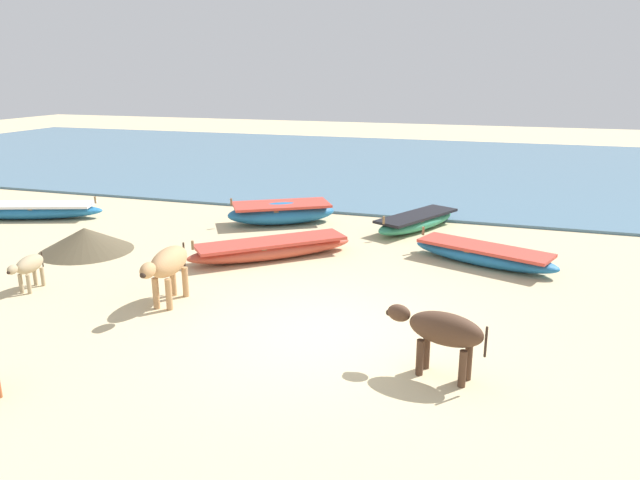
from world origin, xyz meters
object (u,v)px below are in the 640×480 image
(cow_adult_tan, at_px, (168,265))
(cow_second_adult_dark, at_px, (442,331))
(fishing_boat_4, at_px, (24,210))
(fishing_boat_5, at_px, (282,212))
(calf_far_dun, at_px, (29,266))
(fishing_boat_1, at_px, (272,248))
(fishing_boat_2, at_px, (484,254))
(fishing_boat_6, at_px, (417,221))

(cow_adult_tan, bearing_deg, cow_second_adult_dark, 71.61)
(fishing_boat_4, relative_size, cow_adult_tan, 2.80)
(fishing_boat_5, bearing_deg, fishing_boat_4, -17.69)
(fishing_boat_4, relative_size, calf_far_dun, 4.28)
(calf_far_dun, bearing_deg, fishing_boat_1, 123.20)
(fishing_boat_2, relative_size, fishing_boat_6, 1.08)
(fishing_boat_6, bearing_deg, calf_far_dun, -16.33)
(fishing_boat_5, xyz_separation_m, fishing_boat_6, (3.71, 0.50, -0.09))
(fishing_boat_4, distance_m, cow_adult_tan, 8.75)
(fishing_boat_6, height_order, calf_far_dun, calf_far_dun)
(fishing_boat_5, relative_size, calf_far_dun, 3.02)
(fishing_boat_4, relative_size, cow_second_adult_dark, 3.10)
(fishing_boat_2, xyz_separation_m, cow_second_adult_dark, (-0.30, -5.36, 0.46))
(fishing_boat_6, xyz_separation_m, cow_second_adult_dark, (1.59, -7.90, 0.46))
(fishing_boat_2, height_order, fishing_boat_6, same)
(fishing_boat_6, bearing_deg, fishing_boat_5, -55.82)
(fishing_boat_1, relative_size, fishing_boat_5, 1.09)
(calf_far_dun, bearing_deg, fishing_boat_6, 128.02)
(fishing_boat_4, height_order, calf_far_dun, calf_far_dun)
(cow_second_adult_dark, bearing_deg, fishing_boat_5, -39.94)
(fishing_boat_1, height_order, fishing_boat_6, fishing_boat_1)
(fishing_boat_1, bearing_deg, fishing_boat_4, -50.51)
(calf_far_dun, bearing_deg, cow_second_adult_dark, 73.97)
(fishing_boat_1, relative_size, fishing_boat_6, 1.11)
(fishing_boat_5, bearing_deg, fishing_boat_6, 156.30)
(fishing_boat_1, height_order, fishing_boat_5, fishing_boat_5)
(fishing_boat_6, xyz_separation_m, cow_adult_tan, (-3.47, -6.70, 0.52))
(calf_far_dun, height_order, cow_second_adult_dark, cow_second_adult_dark)
(fishing_boat_4, xyz_separation_m, cow_second_adult_dark, (12.60, -5.63, 0.45))
(fishing_boat_2, relative_size, cow_adult_tan, 2.10)
(fishing_boat_2, height_order, cow_adult_tan, cow_adult_tan)
(fishing_boat_4, height_order, cow_adult_tan, cow_adult_tan)
(cow_second_adult_dark, bearing_deg, cow_adult_tan, 1.05)
(fishing_boat_1, xyz_separation_m, fishing_boat_4, (-8.27, 1.30, 0.01))
(fishing_boat_4, distance_m, calf_far_dun, 6.54)
(fishing_boat_5, relative_size, fishing_boat_6, 1.01)
(calf_far_dun, relative_size, cow_second_adult_dark, 0.72)
(fishing_boat_4, xyz_separation_m, cow_adult_tan, (7.54, -4.43, 0.51))
(fishing_boat_2, relative_size, cow_second_adult_dark, 2.32)
(fishing_boat_5, distance_m, fishing_boat_6, 3.75)
(fishing_boat_4, height_order, cow_second_adult_dark, cow_second_adult_dark)
(fishing_boat_4, bearing_deg, fishing_boat_5, -5.74)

